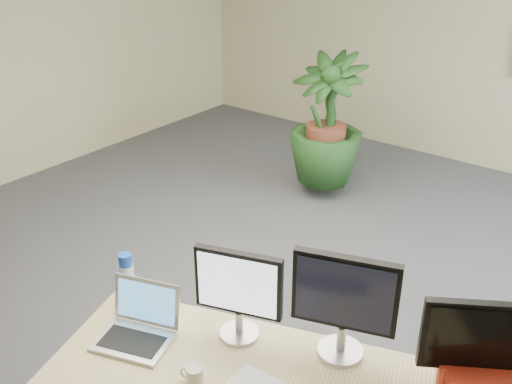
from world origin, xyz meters
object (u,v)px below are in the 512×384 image
Objects in this scene: floor_plant at (326,125)px; laptop at (139,325)px; monitor_left at (238,289)px; monitor_right at (344,300)px.

floor_plant is 3.48× the size of laptop.
monitor_left is 0.89× the size of monitor_right.
monitor_left is 1.10× the size of laptop.
monitor_right is 1.00m from laptop.
monitor_right reaches higher than monitor_left.
monitor_left reaches higher than laptop.
monitor_right is at bearing -57.69° from floor_plant.
monitor_right reaches higher than laptop.
monitor_right is at bearing 22.76° from monitor_left.
laptop is at bearing -142.43° from monitor_left.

